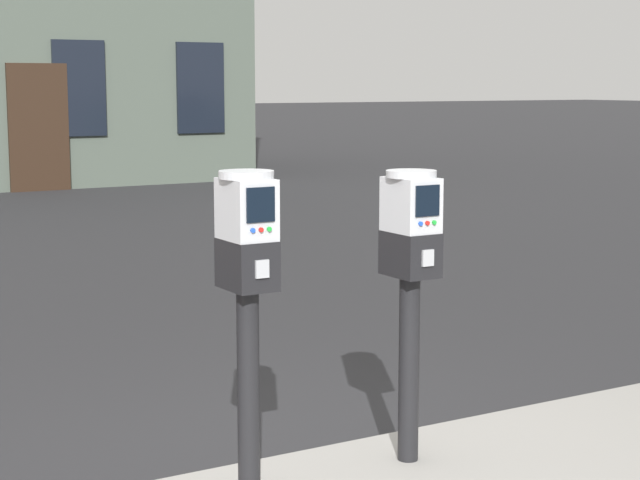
% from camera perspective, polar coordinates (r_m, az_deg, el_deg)
% --- Properties ---
extents(parking_meter_near_kerb, '(0.22, 0.25, 1.31)m').
position_cam_1_polar(parking_meter_near_kerb, '(4.20, -3.89, -1.83)').
color(parking_meter_near_kerb, black).
rests_on(parking_meter_near_kerb, sidewalk_slab).
extents(parking_meter_twin_adjacent, '(0.22, 0.25, 1.28)m').
position_cam_1_polar(parking_meter_twin_adjacent, '(4.60, 4.83, -1.21)').
color(parking_meter_twin_adjacent, black).
rests_on(parking_meter_twin_adjacent, sidewalk_slab).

